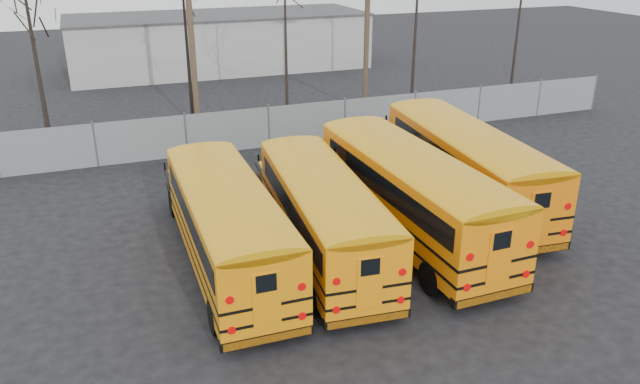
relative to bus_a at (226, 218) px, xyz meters
name	(u,v)px	position (x,y,z in m)	size (l,w,h in m)	color
ground	(375,255)	(4.61, -0.87, -1.70)	(120.00, 120.00, 0.00)	black
fence	(269,127)	(4.61, 11.13, -0.70)	(40.00, 0.04, 2.00)	gray
distant_building	(220,42)	(6.61, 31.13, 0.30)	(22.00, 8.00, 4.00)	#B7B8B2
bus_a	(226,218)	(0.00, 0.00, 0.00)	(2.53, 10.40, 2.90)	black
bus_b	(321,207)	(3.01, -0.21, -0.03)	(3.27, 10.35, 2.85)	black
bus_c	(408,187)	(6.20, 0.00, 0.14)	(2.76, 11.27, 3.14)	black
bus_d	(464,159)	(9.50, 1.78, 0.13)	(3.54, 11.34, 3.12)	black
utility_pole_left	(191,29)	(1.94, 15.61, 3.48)	(1.77, 0.55, 10.09)	brown
utility_pole_right	(367,26)	(11.70, 15.42, 3.21)	(1.70, 0.30, 9.56)	#4A3A2A
tree_2	(34,49)	(-5.48, 15.61, 2.94)	(0.26, 0.26, 9.28)	black
tree_3	(186,31)	(1.87, 16.78, 3.26)	(0.26, 0.26, 9.92)	black
tree_4	(286,30)	(6.77, 14.92, 3.33)	(0.26, 0.26, 10.05)	black
tree_5	(417,2)	(15.35, 16.43, 4.28)	(0.26, 0.26, 11.95)	black
tree_6	(521,3)	(22.30, 15.88, 4.08)	(0.26, 0.26, 11.55)	black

